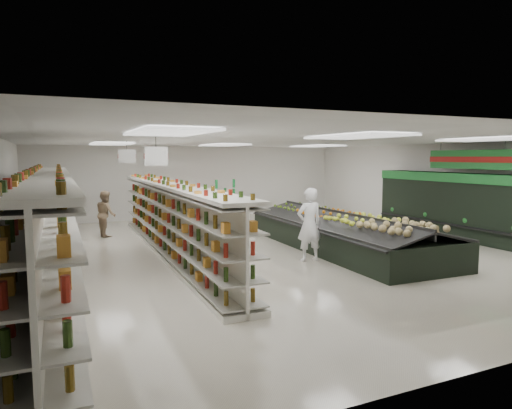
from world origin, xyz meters
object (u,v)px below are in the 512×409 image
shopper_main (309,225)px  soda_endcap (221,203)px  produce_island (343,232)px  gondola_left (48,229)px  shopper_background (106,214)px  gondola_center (171,222)px

shopper_main → soda_endcap: bearing=-92.0°
produce_island → shopper_main: shopper_main is taller
soda_endcap → produce_island: bearing=-79.8°
gondola_left → shopper_background: gondola_left is taller
gondola_left → produce_island: 8.00m
gondola_left → shopper_main: 6.35m
soda_endcap → shopper_main: bearing=-93.4°
shopper_background → soda_endcap: bearing=-76.9°
produce_island → shopper_main: (-1.75, -0.98, 0.46)m
gondola_left → gondola_center: bearing=20.2°
gondola_left → shopper_background: (1.80, 4.82, -0.28)m
gondola_left → shopper_main: size_ratio=7.01×
gondola_center → soda_endcap: size_ratio=7.07×
shopper_main → produce_island: bearing=-149.2°
shopper_main → gondola_center: bearing=-36.0°
shopper_main → shopper_background: shopper_main is taller
soda_endcap → shopper_background: (-4.91, -1.94, 0.00)m
produce_island → gondola_center: bearing=164.1°
soda_endcap → shopper_main: size_ratio=0.84×
gondola_left → gondola_center: (3.14, 1.09, -0.16)m
gondola_center → shopper_background: bearing=111.2°
gondola_left → shopper_main: bearing=-10.5°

